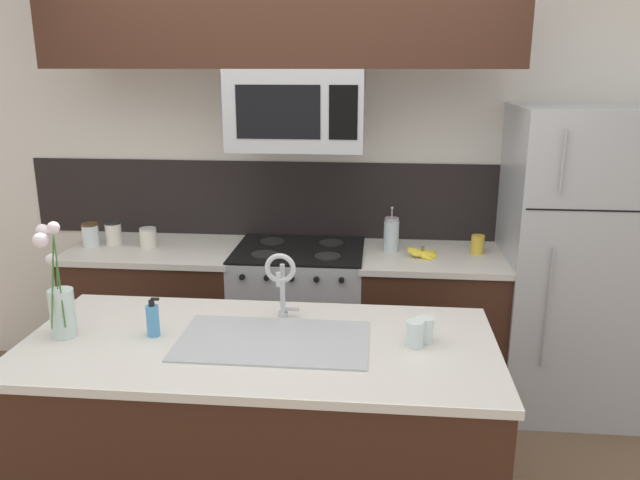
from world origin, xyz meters
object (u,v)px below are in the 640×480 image
at_px(storage_jar_tall, 91,235).
at_px(dish_soap_bottle, 153,320).
at_px(storage_jar_short, 148,237).
at_px(drinking_glass, 415,334).
at_px(storage_jar_medium, 113,233).
at_px(sink_faucet, 281,277).
at_px(stove_range, 300,321).
at_px(coffee_tin, 478,244).
at_px(french_press, 391,234).
at_px(flower_vase, 60,303).
at_px(microwave, 297,110).
at_px(spare_glass, 425,330).
at_px(banana_bunch, 423,254).
at_px(refrigerator, 579,263).

distance_m(storage_jar_tall, dish_soap_bottle, 1.47).
relative_size(storage_jar_short, drinking_glass, 1.11).
bearing_deg(storage_jar_medium, sink_faucet, -41.49).
xyz_separation_m(stove_range, coffee_tin, (1.04, 0.05, 0.50)).
bearing_deg(french_press, drinking_glass, -86.70).
xyz_separation_m(drinking_glass, flower_vase, (-1.41, -0.04, 0.09)).
bearing_deg(stove_range, microwave, -89.84).
bearing_deg(dish_soap_bottle, spare_glass, 2.46).
distance_m(french_press, flower_vase, 1.90).
height_order(dish_soap_bottle, spare_glass, dish_soap_bottle).
xyz_separation_m(storage_jar_tall, flower_vase, (0.47, -1.26, 0.07)).
xyz_separation_m(storage_jar_tall, dish_soap_bottle, (0.83, -1.22, -0.00)).
bearing_deg(stove_range, spare_glass, -61.11).
relative_size(storage_jar_tall, spare_glass, 1.40).
bearing_deg(storage_jar_medium, storage_jar_tall, -154.37).
distance_m(sink_faucet, flower_vase, 0.89).
height_order(banana_bunch, spare_glass, spare_glass).
bearing_deg(french_press, flower_vase, -134.95).
height_order(storage_jar_short, banana_bunch, storage_jar_short).
distance_m(stove_range, microwave, 1.27).
xyz_separation_m(refrigerator, storage_jar_short, (-2.53, -0.02, 0.09)).
xyz_separation_m(stove_range, microwave, (0.00, -0.02, 1.27)).
bearing_deg(refrigerator, drinking_glass, -128.48).
bearing_deg(french_press, storage_jar_medium, -179.11).
xyz_separation_m(storage_jar_tall, storage_jar_short, (0.35, 0.02, -0.01)).
bearing_deg(storage_jar_short, spare_glass, -37.13).
distance_m(storage_jar_tall, spare_glass, 2.25).
height_order(stove_range, microwave, microwave).
distance_m(storage_jar_tall, drinking_glass, 2.24).
xyz_separation_m(storage_jar_short, sink_faucet, (0.97, -1.03, 0.14)).
distance_m(banana_bunch, drinking_glass, 1.18).
height_order(storage_jar_medium, coffee_tin, storage_jar_medium).
relative_size(stove_range, refrigerator, 0.53).
bearing_deg(stove_range, refrigerator, 0.71).
bearing_deg(banana_bunch, flower_vase, -141.17).
height_order(stove_range, refrigerator, refrigerator).
bearing_deg(banana_bunch, refrigerator, 5.09).
xyz_separation_m(storage_jar_tall, banana_bunch, (1.99, -0.04, -0.05)).
height_order(storage_jar_medium, drinking_glass, storage_jar_medium).
distance_m(sink_faucet, dish_soap_bottle, 0.55).
distance_m(refrigerator, coffee_tin, 0.58).
xyz_separation_m(microwave, storage_jar_medium, (-1.15, 0.05, -0.75)).
bearing_deg(coffee_tin, drinking_glass, -108.31).
relative_size(storage_jar_short, flower_vase, 0.24).
bearing_deg(french_press, storage_jar_tall, -177.37).
bearing_deg(dish_soap_bottle, stove_range, 70.65).
relative_size(refrigerator, storage_jar_medium, 12.29).
distance_m(storage_jar_short, spare_glass, 1.97).
distance_m(banana_bunch, french_press, 0.23).
bearing_deg(spare_glass, dish_soap_bottle, -177.54).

